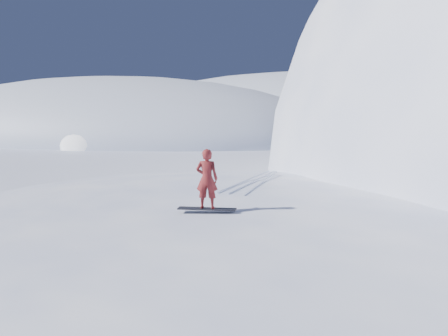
# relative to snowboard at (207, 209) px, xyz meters

# --- Properties ---
(ground) EXTENTS (400.00, 400.00, 0.00)m
(ground) POSITION_rel_snowboard_xyz_m (0.44, 0.63, -2.41)
(ground) COLOR white
(ground) RESTS_ON ground
(near_ridge) EXTENTS (36.00, 28.00, 4.80)m
(near_ridge) POSITION_rel_snowboard_xyz_m (1.44, 3.63, -2.41)
(near_ridge) COLOR white
(near_ridge) RESTS_ON ground
(far_ridge_a) EXTENTS (120.00, 70.00, 28.00)m
(far_ridge_a) POSITION_rel_snowboard_xyz_m (-69.56, 60.63, -2.41)
(far_ridge_a) COLOR white
(far_ridge_a) RESTS_ON ground
(far_ridge_c) EXTENTS (140.00, 90.00, 36.00)m
(far_ridge_c) POSITION_rel_snowboard_xyz_m (-39.56, 110.63, -2.41)
(far_ridge_c) COLOR white
(far_ridge_c) RESTS_ON ground
(wind_bumps) EXTENTS (16.00, 14.40, 1.00)m
(wind_bumps) POSITION_rel_snowboard_xyz_m (-0.12, 2.74, -2.41)
(wind_bumps) COLOR white
(wind_bumps) RESTS_ON ground
(snowboard) EXTENTS (1.71, 0.94, 0.03)m
(snowboard) POSITION_rel_snowboard_xyz_m (0.00, 0.00, 0.00)
(snowboard) COLOR black
(snowboard) RESTS_ON near_ridge
(snowboarder) EXTENTS (0.75, 0.63, 1.74)m
(snowboarder) POSITION_rel_snowboard_xyz_m (0.00, 0.00, 0.89)
(snowboarder) COLOR maroon
(snowboarder) RESTS_ON snowboard
(vapor_plume) EXTENTS (10.35, 8.28, 7.24)m
(vapor_plume) POSITION_rel_snowboard_xyz_m (-43.22, 33.36, -2.41)
(vapor_plume) COLOR white
(vapor_plume) RESTS_ON ground
(board_tracks) EXTENTS (1.70, 5.98, 0.04)m
(board_tracks) POSITION_rel_snowboard_xyz_m (-0.97, 5.33, 0.01)
(board_tracks) COLOR silver
(board_tracks) RESTS_ON ground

